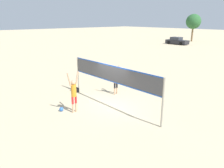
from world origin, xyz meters
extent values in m
plane|color=#C6B28C|center=(0.00, 0.00, 0.00)|extent=(200.00, 200.00, 0.00)
cylinder|color=gray|center=(-3.55, 0.00, 1.22)|extent=(0.10, 0.10, 2.44)
cylinder|color=gray|center=(3.55, 0.00, 1.22)|extent=(0.10, 0.10, 2.44)
cube|color=#47474C|center=(0.00, 0.00, 1.95)|extent=(7.01, 0.02, 0.98)
cube|color=#1E4CB2|center=(0.00, 0.00, 2.41)|extent=(7.01, 0.03, 0.06)
cube|color=#1E4CB2|center=(0.00, 0.00, 1.49)|extent=(7.01, 0.03, 0.06)
cylinder|color=tan|center=(-0.67, -2.26, 0.25)|extent=(0.11, 0.11, 0.51)
cylinder|color=red|center=(-0.67, -2.26, 0.72)|extent=(0.12, 0.12, 0.42)
cylinder|color=tan|center=(-0.67, -2.06, 0.25)|extent=(0.11, 0.11, 0.51)
cylinder|color=red|center=(-0.67, -2.06, 0.72)|extent=(0.12, 0.12, 0.42)
cylinder|color=orange|center=(-0.67, -2.16, 1.25)|extent=(0.28, 0.28, 0.65)
sphere|color=tan|center=(-0.67, -2.16, 1.70)|extent=(0.25, 0.25, 0.25)
cylinder|color=tan|center=(-0.67, -2.40, 1.91)|extent=(0.08, 0.23, 0.73)
cylinder|color=tan|center=(-0.67, -1.91, 1.91)|extent=(0.08, 0.23, 0.73)
cylinder|color=tan|center=(-1.40, 1.67, 0.22)|extent=(0.11, 0.11, 0.44)
cylinder|color=black|center=(-1.40, 1.67, 0.62)|extent=(0.12, 0.12, 0.36)
cylinder|color=tan|center=(-1.40, 1.47, 0.22)|extent=(0.11, 0.11, 0.44)
cylinder|color=black|center=(-1.40, 1.47, 0.62)|extent=(0.12, 0.12, 0.36)
cylinder|color=tan|center=(-1.40, 1.57, 1.09)|extent=(0.28, 0.28, 0.57)
sphere|color=tan|center=(-1.40, 1.57, 1.48)|extent=(0.22, 0.22, 0.22)
cylinder|color=tan|center=(-1.40, 1.81, 1.65)|extent=(0.08, 0.21, 0.64)
cylinder|color=tan|center=(-1.40, 1.34, 1.65)|extent=(0.08, 0.21, 0.64)
sphere|color=blue|center=(-1.25, -2.66, 0.12)|extent=(0.23, 0.23, 0.23)
cube|color=black|center=(-3.66, -0.23, 0.15)|extent=(0.53, 0.29, 0.30)
cube|color=#232328|center=(-15.73, 31.27, 0.50)|extent=(4.47, 1.74, 0.74)
cube|color=#2D333D|center=(-15.95, 31.27, 1.16)|extent=(2.02, 1.60, 0.58)
cylinder|color=black|center=(-14.34, 32.09, 0.32)|extent=(0.64, 0.22, 0.64)
cylinder|color=black|center=(-14.35, 30.45, 0.32)|extent=(0.64, 0.22, 0.64)
cylinder|color=black|center=(-17.12, 32.10, 0.32)|extent=(0.64, 0.22, 0.64)
cylinder|color=black|center=(-17.12, 30.46, 0.32)|extent=(0.64, 0.22, 0.64)
cylinder|color=brown|center=(-16.90, 39.02, 1.74)|extent=(0.37, 0.37, 3.48)
sphere|color=#285B2D|center=(-16.90, 39.02, 4.38)|extent=(3.26, 3.26, 3.26)
camera|label=1|loc=(9.06, -7.95, 4.95)|focal=35.00mm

